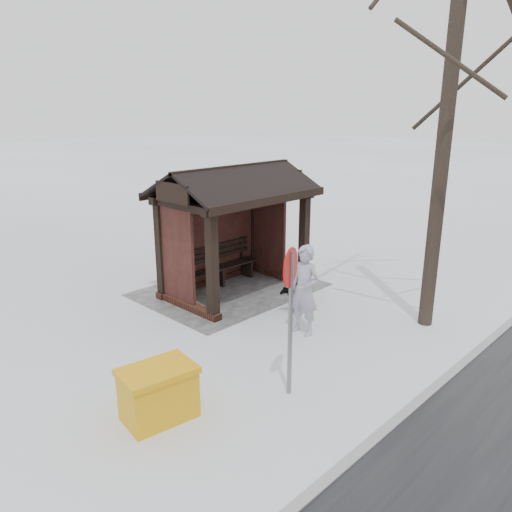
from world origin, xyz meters
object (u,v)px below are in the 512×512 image
at_px(road_sign, 290,291).
at_px(pedestrian, 304,291).
at_px(bus_shelter, 230,204).
at_px(grit_bin, 158,393).
at_px(dog, 294,296).
at_px(tree_near, 459,0).

bearing_deg(road_sign, pedestrian, -169.35).
height_order(bus_shelter, grit_bin, bus_shelter).
distance_m(dog, road_sign, 3.72).
distance_m(pedestrian, road_sign, 2.36).
bearing_deg(tree_near, bus_shelter, -71.01).
distance_m(tree_near, road_sign, 5.99).
xyz_separation_m(bus_shelter, dog, (-0.16, 1.87, -1.85)).
height_order(tree_near, grit_bin, tree_near).
xyz_separation_m(dog, road_sign, (2.68, 2.16, 1.41)).
bearing_deg(dog, pedestrian, -55.99).
xyz_separation_m(bus_shelter, grit_bin, (4.34, 3.12, -1.76)).
height_order(bus_shelter, tree_near, tree_near).
distance_m(tree_near, pedestrian, 5.87).
relative_size(pedestrian, dog, 2.43).
xyz_separation_m(tree_near, grit_bin, (5.84, -1.24, -5.75)).
height_order(grit_bin, road_sign, road_sign).
xyz_separation_m(bus_shelter, pedestrian, (0.65, 2.82, -1.25)).
xyz_separation_m(tree_near, road_sign, (4.02, -0.33, -4.43)).
relative_size(grit_bin, road_sign, 0.48).
bearing_deg(road_sign, bus_shelter, -144.27).
height_order(bus_shelter, pedestrian, bus_shelter).
xyz_separation_m(grit_bin, road_sign, (-1.82, 0.91, 1.32)).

